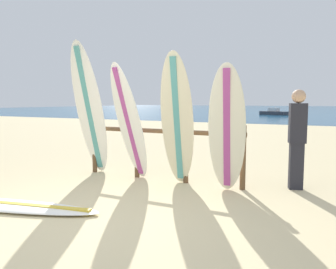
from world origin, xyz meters
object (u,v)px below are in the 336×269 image
(surfboard_lying_on_sand, at_px, (1,205))
(beachgoer_standing, at_px, (297,135))
(surfboard_leaning_far_left, at_px, (90,110))
(surfboard_leaning_left, at_px, (129,123))
(surfboard_rack, at_px, (160,144))
(surfboard_leaning_center, at_px, (227,129))
(small_boat_offshore, at_px, (274,112))
(surfboard_leaning_center_left, at_px, (177,121))

(surfboard_lying_on_sand, distance_m, beachgoer_standing, 4.46)
(surfboard_leaning_far_left, bearing_deg, surfboard_leaning_left, -3.75)
(surfboard_rack, relative_size, surfboard_lying_on_sand, 1.07)
(surfboard_leaning_center, xyz_separation_m, surfboard_lying_on_sand, (-2.47, -2.04, -0.95))
(surfboard_lying_on_sand, bearing_deg, surfboard_leaning_left, 70.18)
(surfboard_rack, distance_m, beachgoer_standing, 2.29)
(surfboard_rack, height_order, small_boat_offshore, surfboard_rack)
(surfboard_leaning_left, bearing_deg, beachgoer_standing, 15.75)
(surfboard_leaning_center, xyz_separation_m, beachgoer_standing, (0.93, 0.73, -0.11))
(small_boat_offshore, bearing_deg, surfboard_leaning_left, -85.21)
(surfboard_leaning_left, relative_size, surfboard_leaning_center, 1.04)
(surfboard_rack, height_order, surfboard_leaning_far_left, surfboard_leaning_far_left)
(surfboard_leaning_left, bearing_deg, surfboard_rack, 39.10)
(surfboard_leaning_center, bearing_deg, surfboard_lying_on_sand, -140.46)
(surfboard_rack, xyz_separation_m, surfboard_leaning_center, (1.32, -0.32, 0.34))
(surfboard_rack, relative_size, surfboard_leaning_far_left, 1.24)
(surfboard_leaning_center, bearing_deg, beachgoer_standing, 38.10)
(surfboard_rack, xyz_separation_m, beachgoer_standing, (2.25, 0.41, 0.23))
(surfboard_rack, xyz_separation_m, surfboard_lying_on_sand, (-1.15, -2.36, -0.62))
(surfboard_leaning_left, relative_size, beachgoer_standing, 1.29)
(surfboard_rack, relative_size, beachgoer_standing, 1.93)
(surfboard_leaning_far_left, bearing_deg, beachgoer_standing, 10.92)
(surfboard_lying_on_sand, bearing_deg, surfboard_leaning_center, 39.54)
(surfboard_leaning_left, relative_size, small_boat_offshore, 0.69)
(surfboard_leaning_far_left, bearing_deg, small_boat_offshore, 93.07)
(surfboard_leaning_center, bearing_deg, small_boat_offshore, 98.02)
(small_boat_offshore, bearing_deg, surfboard_leaning_center, -81.98)
(surfboard_leaning_center_left, height_order, beachgoer_standing, surfboard_leaning_center_left)
(small_boat_offshore, bearing_deg, beachgoer_standing, -80.03)
(surfboard_leaning_center_left, distance_m, surfboard_leaning_center, 0.85)
(surfboard_leaning_center, relative_size, beachgoer_standing, 1.24)
(small_boat_offshore, bearing_deg, surfboard_leaning_far_left, -86.93)
(surfboard_leaning_far_left, xyz_separation_m, surfboard_lying_on_sand, (0.20, -2.07, -1.21))
(surfboard_leaning_far_left, height_order, surfboard_leaning_center_left, surfboard_leaning_far_left)
(surfboard_leaning_center, bearing_deg, surfboard_leaning_far_left, 179.21)
(surfboard_leaning_left, xyz_separation_m, surfboard_leaning_center_left, (0.90, 0.05, 0.07))
(surfboard_rack, height_order, surfboard_leaning_left, surfboard_leaning_left)
(surfboard_leaning_far_left, distance_m, surfboard_leaning_left, 0.95)
(surfboard_leaning_far_left, bearing_deg, surfboard_lying_on_sand, -84.62)
(surfboard_rack, distance_m, surfboard_leaning_far_left, 1.50)
(surfboard_leaning_center_left, height_order, surfboard_leaning_center, surfboard_leaning_center_left)
(surfboard_lying_on_sand, bearing_deg, surfboard_leaning_center_left, 51.75)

